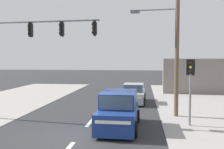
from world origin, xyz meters
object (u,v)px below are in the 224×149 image
(suv_crossing_left, at_px, (119,111))
(utility_pole_midground_right, at_px, (175,36))
(sedan_oncoming_mid, at_px, (134,94))
(pedestal_signal_right_kerb, at_px, (190,81))
(traffic_signal_mast, at_px, (26,46))

(suv_crossing_left, bearing_deg, utility_pole_midground_right, 45.25)
(sedan_oncoming_mid, height_order, suv_crossing_left, suv_crossing_left)
(pedestal_signal_right_kerb, bearing_deg, suv_crossing_left, -167.00)
(traffic_signal_mast, height_order, pedestal_signal_right_kerb, traffic_signal_mast)
(utility_pole_midground_right, xyz_separation_m, sedan_oncoming_mid, (-2.68, 4.80, -4.26))
(utility_pole_midground_right, height_order, suv_crossing_left, utility_pole_midground_right)
(sedan_oncoming_mid, bearing_deg, traffic_signal_mast, -131.47)
(utility_pole_midground_right, relative_size, suv_crossing_left, 2.01)
(sedan_oncoming_mid, bearing_deg, suv_crossing_left, -93.42)
(utility_pole_midground_right, xyz_separation_m, suv_crossing_left, (-3.15, -3.18, -4.08))
(traffic_signal_mast, bearing_deg, suv_crossing_left, -12.00)
(traffic_signal_mast, height_order, suv_crossing_left, traffic_signal_mast)
(traffic_signal_mast, relative_size, suv_crossing_left, 1.50)
(utility_pole_midground_right, relative_size, sedan_oncoming_mid, 2.15)
(traffic_signal_mast, distance_m, sedan_oncoming_mid, 9.78)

